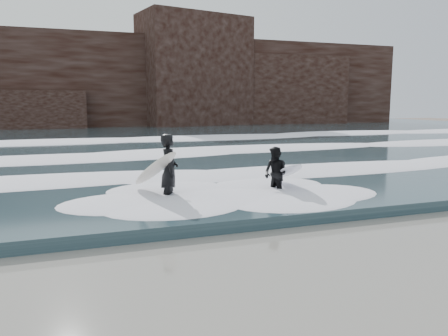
# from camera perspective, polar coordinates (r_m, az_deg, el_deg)

# --- Properties ---
(ground) EXTENTS (120.00, 120.00, 0.00)m
(ground) POSITION_cam_1_polar(r_m,az_deg,el_deg) (7.76, 19.48, -13.31)
(ground) COLOR #796150
(ground) RESTS_ON ground
(sea) EXTENTS (90.00, 52.00, 0.30)m
(sea) POSITION_cam_1_polar(r_m,az_deg,el_deg) (34.97, -11.77, 3.96)
(sea) COLOR #273D45
(sea) RESTS_ON ground
(headland) EXTENTS (70.00, 9.00, 10.00)m
(headland) POSITION_cam_1_polar(r_m,az_deg,el_deg) (51.81, -14.52, 10.66)
(headland) COLOR black
(headland) RESTS_ON ground
(foam_near) EXTENTS (60.00, 3.20, 0.20)m
(foam_near) POSITION_cam_1_polar(r_m,az_deg,el_deg) (15.47, -1.74, -0.50)
(foam_near) COLOR white
(foam_near) RESTS_ON sea
(foam_mid) EXTENTS (60.00, 4.00, 0.24)m
(foam_mid) POSITION_cam_1_polar(r_m,az_deg,el_deg) (22.18, -7.25, 2.23)
(foam_mid) COLOR white
(foam_mid) RESTS_ON sea
(foam_far) EXTENTS (60.00, 4.80, 0.30)m
(foam_far) POSITION_cam_1_polar(r_m,az_deg,el_deg) (31.00, -10.78, 3.98)
(foam_far) COLOR white
(foam_far) RESTS_ON sea
(surfer_left) EXTENTS (1.33, 2.10, 1.99)m
(surfer_left) POSITION_cam_1_polar(r_m,az_deg,el_deg) (12.06, -7.50, -0.24)
(surfer_left) COLOR black
(surfer_left) RESTS_ON ground
(surfer_right) EXTENTS (1.36, 2.15, 1.56)m
(surfer_right) POSITION_cam_1_polar(r_m,az_deg,el_deg) (12.78, 7.03, -0.69)
(surfer_right) COLOR black
(surfer_right) RESTS_ON ground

